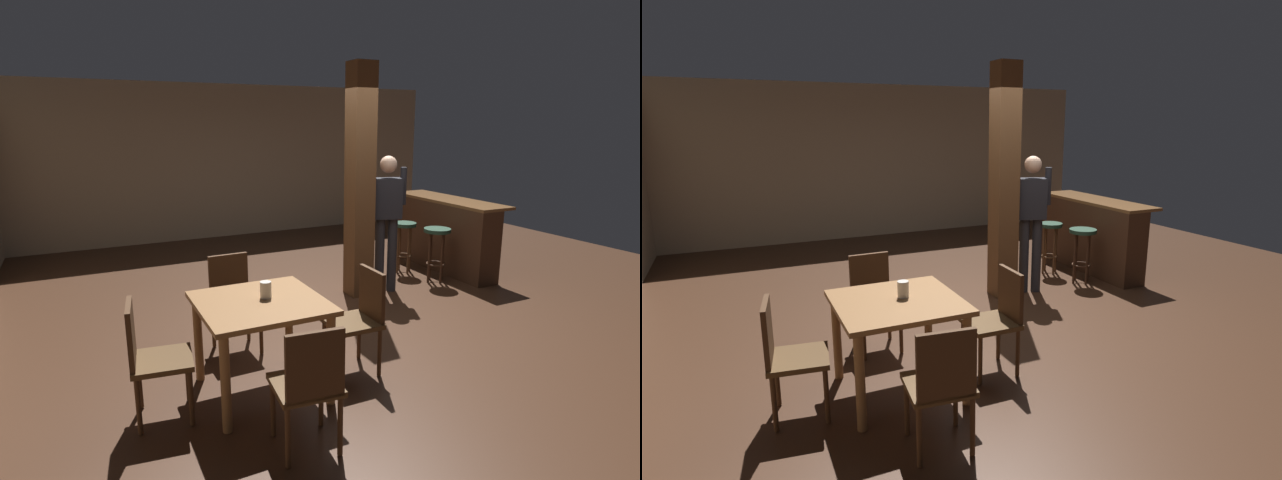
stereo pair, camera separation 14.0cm
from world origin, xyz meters
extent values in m
plane|color=#382114|center=(0.00, 0.00, 0.00)|extent=(10.80, 10.80, 0.00)
cube|color=gray|center=(0.00, 4.50, 1.40)|extent=(8.00, 0.10, 2.80)
cube|color=brown|center=(0.25, 0.47, 1.40)|extent=(0.28, 0.28, 2.80)
cube|color=brown|center=(-1.64, -1.22, 0.75)|extent=(0.95, 0.95, 0.04)
cylinder|color=brown|center=(-1.24, -0.81, 0.36)|extent=(0.07, 0.07, 0.73)
cylinder|color=brown|center=(-2.05, -0.81, 0.36)|extent=(0.07, 0.07, 0.73)
cylinder|color=brown|center=(-1.24, -1.63, 0.36)|extent=(0.07, 0.07, 0.73)
cylinder|color=brown|center=(-2.05, -1.63, 0.36)|extent=(0.07, 0.07, 0.73)
cube|color=#4C3319|center=(-2.40, -1.26, 0.45)|extent=(0.47, 0.47, 0.04)
cube|color=#422816|center=(-2.59, -1.23, 0.68)|extent=(0.09, 0.38, 0.45)
cylinder|color=#422816|center=(-2.21, -1.11, 0.23)|extent=(0.04, 0.04, 0.43)
cylinder|color=#422816|center=(-2.25, -1.45, 0.23)|extent=(0.04, 0.04, 0.43)
cylinder|color=#422816|center=(-2.55, -1.06, 0.23)|extent=(0.04, 0.04, 0.43)
cylinder|color=#422816|center=(-2.60, -1.40, 0.23)|extent=(0.04, 0.04, 0.43)
cube|color=#4C3319|center=(-0.84, -1.25, 0.45)|extent=(0.43, 0.43, 0.04)
cube|color=#422816|center=(-0.65, -1.26, 0.68)|extent=(0.04, 0.38, 0.45)
cylinder|color=#422816|center=(-1.02, -1.43, 0.23)|extent=(0.04, 0.04, 0.43)
cylinder|color=#422816|center=(-1.01, -1.08, 0.23)|extent=(0.04, 0.04, 0.43)
cylinder|color=#422816|center=(-0.67, -1.43, 0.23)|extent=(0.04, 0.04, 0.43)
cylinder|color=#422816|center=(-0.66, -1.08, 0.23)|extent=(0.04, 0.04, 0.43)
cube|color=#4C3319|center=(-1.63, -2.02, 0.45)|extent=(0.46, 0.46, 0.04)
cube|color=#422816|center=(-1.65, -2.21, 0.68)|extent=(0.38, 0.07, 0.45)
cylinder|color=#422816|center=(-1.78, -1.83, 0.23)|extent=(0.04, 0.04, 0.43)
cylinder|color=#422816|center=(-1.44, -1.86, 0.23)|extent=(0.04, 0.04, 0.43)
cylinder|color=#422816|center=(-1.82, -2.17, 0.23)|extent=(0.04, 0.04, 0.43)
cylinder|color=#422816|center=(-1.47, -2.21, 0.23)|extent=(0.04, 0.04, 0.43)
cube|color=#4C3319|center=(-1.61, -0.43, 0.45)|extent=(0.43, 0.43, 0.04)
cube|color=#422816|center=(-1.61, -0.23, 0.68)|extent=(0.38, 0.05, 0.45)
cylinder|color=#422816|center=(-1.43, -0.60, 0.23)|extent=(0.04, 0.04, 0.43)
cylinder|color=#422816|center=(-1.78, -0.61, 0.23)|extent=(0.04, 0.04, 0.43)
cylinder|color=#422816|center=(-1.43, -0.25, 0.23)|extent=(0.04, 0.04, 0.43)
cylinder|color=#422816|center=(-1.78, -0.26, 0.23)|extent=(0.04, 0.04, 0.43)
cylinder|color=beige|center=(-1.58, -1.18, 0.84)|extent=(0.09, 0.09, 0.13)
cube|color=black|center=(0.62, 0.42, 1.20)|extent=(0.39, 0.31, 0.50)
sphere|color=tan|center=(0.62, 0.42, 1.61)|extent=(0.27, 0.27, 0.21)
cylinder|color=#232328|center=(0.69, 0.39, 0.47)|extent=(0.15, 0.15, 0.95)
cylinder|color=#232328|center=(0.54, 0.45, 0.47)|extent=(0.15, 0.15, 0.95)
cylinder|color=black|center=(0.80, 0.35, 1.35)|extent=(0.10, 0.10, 0.46)
cylinder|color=black|center=(0.44, 0.49, 1.35)|extent=(0.10, 0.10, 0.46)
cube|color=brown|center=(2.04, 0.93, 1.01)|extent=(0.56, 1.97, 0.04)
cube|color=#382114|center=(1.94, 0.93, 0.50)|extent=(0.36, 1.97, 0.99)
cylinder|color=#1E3828|center=(1.45, 0.44, 0.71)|extent=(0.36, 0.36, 0.05)
torus|color=#382114|center=(1.45, 0.44, 0.25)|extent=(0.25, 0.25, 0.02)
cylinder|color=#382114|center=(1.45, 0.56, 0.34)|extent=(0.03, 0.03, 0.69)
cylinder|color=#382114|center=(1.45, 0.32, 0.34)|extent=(0.03, 0.03, 0.69)
cylinder|color=#382114|center=(1.56, 0.44, 0.34)|extent=(0.03, 0.03, 0.69)
cylinder|color=#382114|center=(1.33, 0.44, 0.34)|extent=(0.03, 0.03, 0.69)
cylinder|color=#1E3828|center=(1.33, 1.01, 0.70)|extent=(0.33, 0.33, 0.05)
torus|color=#4C301C|center=(1.33, 1.01, 0.25)|extent=(0.23, 0.23, 0.02)
cylinder|color=#4C301C|center=(1.33, 1.11, 0.34)|extent=(0.03, 0.03, 0.68)
cylinder|color=#4C301C|center=(1.33, 0.90, 0.34)|extent=(0.03, 0.03, 0.68)
cylinder|color=#4C301C|center=(1.43, 1.01, 0.34)|extent=(0.03, 0.03, 0.68)
cylinder|color=#4C301C|center=(1.22, 1.01, 0.34)|extent=(0.03, 0.03, 0.68)
camera|label=1|loc=(-2.85, -4.69, 2.11)|focal=28.00mm
camera|label=2|loc=(-2.72, -4.75, 2.11)|focal=28.00mm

